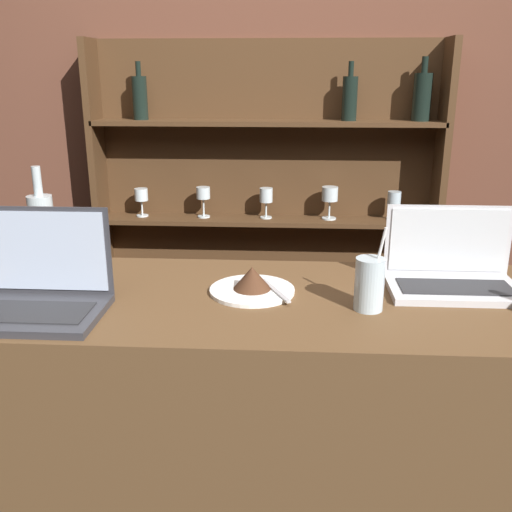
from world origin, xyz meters
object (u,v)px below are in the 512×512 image
(water_glass, at_px, (369,284))
(wine_bottle_clear, at_px, (43,230))
(laptop_far, at_px, (452,271))
(cake_plate, at_px, (252,284))
(laptop_near, at_px, (37,290))

(water_glass, relative_size, wine_bottle_clear, 0.69)
(laptop_far, distance_m, cake_plate, 0.53)
(laptop_near, xyz_separation_m, laptop_far, (1.03, 0.22, -0.01))
(water_glass, bearing_deg, laptop_far, 33.98)
(laptop_near, xyz_separation_m, water_glass, (0.79, 0.06, 0.01))
(cake_plate, relative_size, water_glass, 1.08)
(laptop_far, distance_m, water_glass, 0.29)
(laptop_near, height_order, water_glass, laptop_near)
(cake_plate, xyz_separation_m, wine_bottle_clear, (-0.62, 0.16, 0.09))
(laptop_near, distance_m, water_glass, 0.80)
(laptop_far, distance_m, wine_bottle_clear, 1.15)
(laptop_far, relative_size, wine_bottle_clear, 1.12)
(laptop_far, height_order, wine_bottle_clear, wine_bottle_clear)
(laptop_near, bearing_deg, wine_bottle_clear, 109.44)
(laptop_far, bearing_deg, cake_plate, -172.92)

